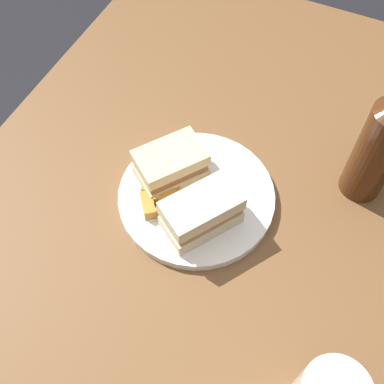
% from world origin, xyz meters
% --- Properties ---
extents(ground_plane, '(6.00, 6.00, 0.00)m').
position_xyz_m(ground_plane, '(0.00, 0.00, 0.00)').
color(ground_plane, black).
extents(dining_table, '(1.21, 0.77, 0.74)m').
position_xyz_m(dining_table, '(0.00, 0.00, 0.37)').
color(dining_table, brown).
rests_on(dining_table, ground).
extents(plate, '(0.26, 0.26, 0.02)m').
position_xyz_m(plate, '(-0.01, 0.01, 0.74)').
color(plate, white).
rests_on(plate, dining_table).
extents(sandwich_half_left, '(0.13, 0.12, 0.06)m').
position_xyz_m(sandwich_half_left, '(-0.03, -0.04, 0.78)').
color(sandwich_half_left, beige).
rests_on(sandwich_half_left, plate).
extents(sandwich_half_right, '(0.13, 0.12, 0.07)m').
position_xyz_m(sandwich_half_right, '(0.03, 0.04, 0.79)').
color(sandwich_half_right, beige).
rests_on(sandwich_half_right, plate).
extents(potato_wedge_front, '(0.05, 0.04, 0.02)m').
position_xyz_m(potato_wedge_front, '(-0.01, -0.03, 0.76)').
color(potato_wedge_front, '#AD702D').
rests_on(potato_wedge_front, plate).
extents(potato_wedge_middle, '(0.05, 0.04, 0.02)m').
position_xyz_m(potato_wedge_middle, '(0.04, -0.05, 0.76)').
color(potato_wedge_middle, '#B77F33').
rests_on(potato_wedge_middle, plate).
extents(potato_wedge_back, '(0.05, 0.04, 0.01)m').
position_xyz_m(potato_wedge_back, '(0.04, -0.01, 0.76)').
color(potato_wedge_back, gold).
rests_on(potato_wedge_back, plate).
extents(potato_wedge_left_edge, '(0.03, 0.04, 0.02)m').
position_xyz_m(potato_wedge_left_edge, '(0.01, -0.05, 0.76)').
color(potato_wedge_left_edge, '#B77F33').
rests_on(potato_wedge_left_edge, plate).
extents(potato_wedge_right_edge, '(0.04, 0.03, 0.02)m').
position_xyz_m(potato_wedge_right_edge, '(0.01, -0.04, 0.76)').
color(potato_wedge_right_edge, gold).
rests_on(potato_wedge_right_edge, plate).
extents(potato_wedge_stray, '(0.05, 0.03, 0.02)m').
position_xyz_m(potato_wedge_stray, '(0.03, -0.03, 0.76)').
color(potato_wedge_stray, '#B77F33').
rests_on(potato_wedge_stray, plate).
extents(cider_bottle, '(0.07, 0.07, 0.28)m').
position_xyz_m(cider_bottle, '(-0.16, 0.25, 0.85)').
color(cider_bottle, '#47230F').
rests_on(cider_bottle, dining_table).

